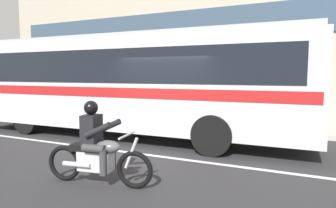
{
  "coord_description": "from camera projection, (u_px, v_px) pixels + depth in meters",
  "views": [
    {
      "loc": [
        3.44,
        -7.06,
        2.05
      ],
      "look_at": [
        0.39,
        -0.52,
        1.32
      ],
      "focal_mm": 31.68,
      "sensor_mm": 36.0,
      "label": 1
    }
  ],
  "objects": [
    {
      "name": "transit_bus",
      "position": [
        131.0,
        79.0,
        9.63
      ],
      "size": [
        11.3,
        2.84,
        3.22
      ],
      "color": "silver",
      "rests_on": "ground_plane"
    },
    {
      "name": "ground_plane",
      "position": [
        163.0,
        150.0,
        8.01
      ],
      "size": [
        60.0,
        60.0,
        0.0
      ],
      "primitive_type": "plane",
      "color": "#2B2B2D"
    },
    {
      "name": "sidewalk_curb",
      "position": [
        215.0,
        121.0,
        12.61
      ],
      "size": [
        28.0,
        3.8,
        0.15
      ],
      "primitive_type": "cube",
      "color": "#B7B2A8",
      "rests_on": "ground_plane"
    },
    {
      "name": "motorcycle_with_rider",
      "position": [
        97.0,
        150.0,
        5.46
      ],
      "size": [
        2.13,
        0.71,
        1.56
      ],
      "color": "black",
      "rests_on": "ground_plane"
    },
    {
      "name": "lane_center_stripe",
      "position": [
        153.0,
        155.0,
        7.47
      ],
      "size": [
        26.6,
        0.14,
        0.01
      ],
      "primitive_type": "cube",
      "color": "silver",
      "rests_on": "ground_plane"
    }
  ]
}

